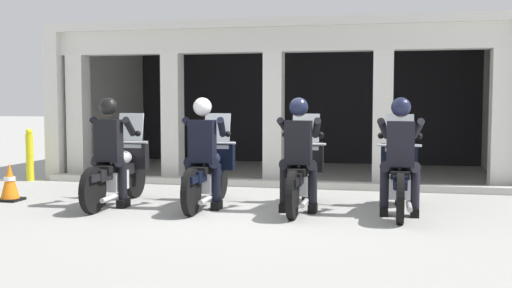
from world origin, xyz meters
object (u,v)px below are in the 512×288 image
object	(u,v)px
motorcycle_far_left	(119,170)
police_officer_center_right	(299,145)
motorcycle_far_right	(399,176)
traffic_cone_flank	(10,182)
bollard_kerbside	(30,155)
motorcycle_center_right	(302,174)
police_officer_far_left	(110,143)
police_officer_center_left	(203,143)
police_officer_far_right	(400,146)
motorcycle_center_left	(209,172)

from	to	relation	value
motorcycle_far_left	police_officer_center_right	distance (m)	2.76
motorcycle_far_right	traffic_cone_flank	bearing A→B (deg)	-163.86
bollard_kerbside	traffic_cone_flank	bearing A→B (deg)	-64.12
motorcycle_far_left	motorcycle_far_right	size ratio (longest dim) A/B	1.00
motorcycle_far_left	motorcycle_center_right	distance (m)	2.73
police_officer_far_left	police_officer_center_left	size ratio (longest dim) A/B	1.00
police_officer_far_right	bollard_kerbside	xyz separation A→B (m)	(-6.88, 2.10, -0.44)
motorcycle_center_left	motorcycle_center_right	xyz separation A→B (m)	(1.36, 0.05, 0.00)
police_officer_far_left	police_officer_far_right	xyz separation A→B (m)	(4.09, 0.20, 0.00)
police_officer_far_left	motorcycle_center_right	world-z (taller)	police_officer_far_left
motorcycle_center_left	motorcycle_far_right	distance (m)	2.72
motorcycle_far_right	police_officer_center_left	bearing A→B (deg)	-159.88
bollard_kerbside	motorcycle_center_left	bearing A→B (deg)	-24.30
police_officer_far_left	bollard_kerbside	distance (m)	3.64
motorcycle_far_left	police_officer_far_right	distance (m)	4.11
police_officer_center_right	motorcycle_far_right	distance (m)	1.46
police_officer_far_left	motorcycle_center_right	size ratio (longest dim) A/B	0.78
motorcycle_far_right	motorcycle_far_left	bearing A→B (deg)	-164.27
police_officer_far_left	bollard_kerbside	size ratio (longest dim) A/B	1.58
police_officer_far_left	motorcycle_center_left	distance (m)	1.49
police_officer_far_left	motorcycle_far_right	bearing A→B (deg)	22.56
police_officer_far_left	police_officer_center_left	distance (m)	1.37
police_officer_center_left	traffic_cone_flank	xyz separation A→B (m)	(-3.11, 0.02, -0.65)
traffic_cone_flank	police_officer_center_right	bearing A→B (deg)	0.42
police_officer_far_left	traffic_cone_flank	world-z (taller)	police_officer_far_left
police_officer_far_right	traffic_cone_flank	xyz separation A→B (m)	(-5.84, -0.04, -0.65)
motorcycle_center_left	police_officer_center_right	xyz separation A→B (m)	(1.36, -0.23, 0.44)
police_officer_center_left	traffic_cone_flank	bearing A→B (deg)	-174.92
motorcycle_center_left	police_officer_center_left	distance (m)	0.52
police_officer_far_left	traffic_cone_flank	xyz separation A→B (m)	(-1.75, 0.16, -0.65)
motorcycle_center_right	police_officer_center_right	distance (m)	0.52
motorcycle_far_left	bollard_kerbside	size ratio (longest dim) A/B	2.03
motorcycle_center_right	traffic_cone_flank	world-z (taller)	motorcycle_center_right
traffic_cone_flank	motorcycle_far_left	bearing A→B (deg)	4.16
police_officer_far_left	police_officer_center_right	distance (m)	2.73
motorcycle_center_right	police_officer_far_right	size ratio (longest dim) A/B	1.29
police_officer_far_right	bollard_kerbside	size ratio (longest dim) A/B	1.58
motorcycle_center_left	police_officer_center_left	xyz separation A→B (m)	(-0.00, -0.28, 0.44)
police_officer_center_right	motorcycle_center_left	bearing A→B (deg)	178.17
police_officer_far_left	police_officer_far_right	world-z (taller)	same
motorcycle_center_left	traffic_cone_flank	bearing A→B (deg)	-169.72
police_officer_far_left	police_officer_far_right	bearing A→B (deg)	18.62
police_officer_far_right	traffic_cone_flank	world-z (taller)	police_officer_far_right
motorcycle_center_right	bollard_kerbside	size ratio (longest dim) A/B	2.03
motorcycle_center_left	motorcycle_far_right	bearing A→B (deg)	6.63
motorcycle_center_left	police_officer_center_left	size ratio (longest dim) A/B	1.29
motorcycle_center_right	traffic_cone_flank	xyz separation A→B (m)	(-4.48, -0.32, -0.21)
motorcycle_center_right	police_officer_far_left	bearing A→B (deg)	-162.22
motorcycle_center_left	motorcycle_far_right	xyz separation A→B (m)	(2.72, 0.06, 0.00)
police_officer_far_left	traffic_cone_flank	distance (m)	1.88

